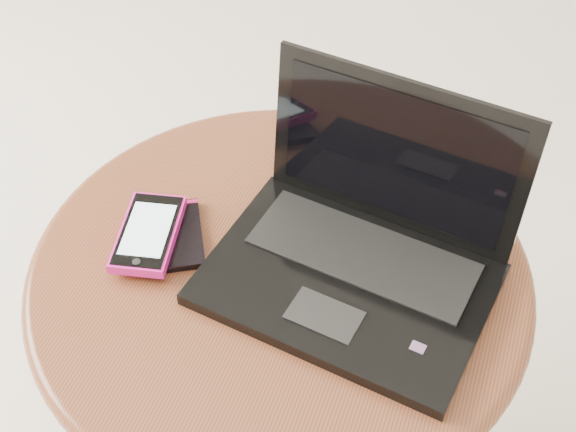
% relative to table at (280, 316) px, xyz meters
% --- Properties ---
extents(table, '(0.61, 0.61, 0.49)m').
position_rel_table_xyz_m(table, '(0.00, 0.00, 0.00)').
color(table, '#532719').
rests_on(table, ground).
extents(laptop, '(0.35, 0.29, 0.21)m').
position_rel_table_xyz_m(laptop, '(0.09, 0.03, 0.14)').
color(laptop, black).
rests_on(laptop, table).
extents(phone_black, '(0.10, 0.13, 0.01)m').
position_rel_table_xyz_m(phone_black, '(-0.13, -0.00, 0.11)').
color(phone_black, black).
rests_on(phone_black, table).
extents(phone_pink, '(0.09, 0.14, 0.02)m').
position_rel_table_xyz_m(phone_pink, '(-0.16, -0.02, 0.12)').
color(phone_pink, '#E01C8D').
rests_on(phone_pink, phone_black).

